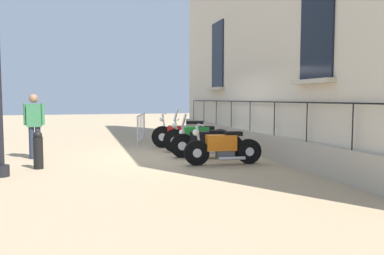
% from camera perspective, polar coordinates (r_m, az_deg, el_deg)
% --- Properties ---
extents(ground_plane, '(60.00, 60.00, 0.00)m').
position_cam_1_polar(ground_plane, '(10.64, -1.52, -4.34)').
color(ground_plane, tan).
extents(building_facade, '(0.82, 13.99, 8.18)m').
position_cam_1_polar(building_facade, '(11.65, 10.92, 16.06)').
color(building_facade, beige).
rests_on(building_facade, ground_plane).
extents(motorcycle_red, '(2.10, 0.94, 1.15)m').
position_cam_1_polar(motorcycle_red, '(12.31, -1.20, -1.01)').
color(motorcycle_red, black).
rests_on(motorcycle_red, ground_plane).
extents(motorcycle_green, '(2.00, 0.91, 1.32)m').
position_cam_1_polar(motorcycle_green, '(11.21, 0.72, -1.48)').
color(motorcycle_green, black).
rests_on(motorcycle_green, ground_plane).
extents(motorcycle_black, '(1.92, 0.94, 1.21)m').
position_cam_1_polar(motorcycle_black, '(10.20, 2.12, -2.27)').
color(motorcycle_black, black).
rests_on(motorcycle_black, ground_plane).
extents(motorcycle_orange, '(1.95, 0.61, 1.00)m').
position_cam_1_polar(motorcycle_orange, '(9.22, 4.67, -3.13)').
color(motorcycle_orange, black).
rests_on(motorcycle_orange, ground_plane).
extents(crowd_barrier, '(0.65, 2.40, 1.05)m').
position_cam_1_polar(crowd_barrier, '(13.97, -7.77, 0.06)').
color(crowd_barrier, '#B7B7BF').
rests_on(crowd_barrier, ground_plane).
extents(bollard, '(0.22, 0.22, 0.88)m').
position_cam_1_polar(bollard, '(9.32, -22.43, -3.17)').
color(bollard, black).
rests_on(bollard, ground_plane).
extents(pedestrian_standing, '(0.53, 0.23, 1.74)m').
position_cam_1_polar(pedestrian_standing, '(10.87, -22.94, 0.76)').
color(pedestrian_standing, '#23283D').
rests_on(pedestrian_standing, ground_plane).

